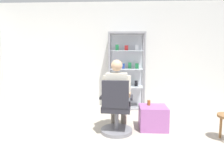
{
  "coord_description": "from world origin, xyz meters",
  "views": [
    {
      "loc": [
        0.27,
        -2.19,
        1.42
      ],
      "look_at": [
        0.1,
        1.44,
        1.0
      ],
      "focal_mm": 31.29,
      "sensor_mm": 36.0,
      "label": 1
    }
  ],
  "objects_px": {
    "seated_shopkeeper": "(117,92)",
    "storage_crate": "(153,118)",
    "office_chair": "(116,112)",
    "tea_glass": "(149,103)",
    "display_cabinet_main": "(126,70)"
  },
  "relations": [
    {
      "from": "seated_shopkeeper",
      "to": "storage_crate",
      "type": "height_order",
      "value": "seated_shopkeeper"
    },
    {
      "from": "display_cabinet_main",
      "to": "seated_shopkeeper",
      "type": "distance_m",
      "value": 1.55
    },
    {
      "from": "display_cabinet_main",
      "to": "office_chair",
      "type": "bearing_deg",
      "value": -97.24
    },
    {
      "from": "seated_shopkeeper",
      "to": "office_chair",
      "type": "bearing_deg",
      "value": -94.56
    },
    {
      "from": "storage_crate",
      "to": "tea_glass",
      "type": "distance_m",
      "value": 0.28
    },
    {
      "from": "seated_shopkeeper",
      "to": "storage_crate",
      "type": "relative_size",
      "value": 2.58
    },
    {
      "from": "storage_crate",
      "to": "seated_shopkeeper",
      "type": "bearing_deg",
      "value": -172.85
    },
    {
      "from": "display_cabinet_main",
      "to": "tea_glass",
      "type": "distance_m",
      "value": 1.5
    },
    {
      "from": "storage_crate",
      "to": "display_cabinet_main",
      "type": "bearing_deg",
      "value": 107.9
    },
    {
      "from": "office_chair",
      "to": "tea_glass",
      "type": "relative_size",
      "value": 10.02
    },
    {
      "from": "seated_shopkeeper",
      "to": "storage_crate",
      "type": "distance_m",
      "value": 0.83
    },
    {
      "from": "display_cabinet_main",
      "to": "storage_crate",
      "type": "relative_size",
      "value": 3.8
    },
    {
      "from": "tea_glass",
      "to": "seated_shopkeeper",
      "type": "bearing_deg",
      "value": -165.41
    },
    {
      "from": "display_cabinet_main",
      "to": "tea_glass",
      "type": "xyz_separation_m",
      "value": [
        0.39,
        -1.36,
        -0.49
      ]
    },
    {
      "from": "storage_crate",
      "to": "tea_glass",
      "type": "relative_size",
      "value": 5.22
    }
  ]
}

